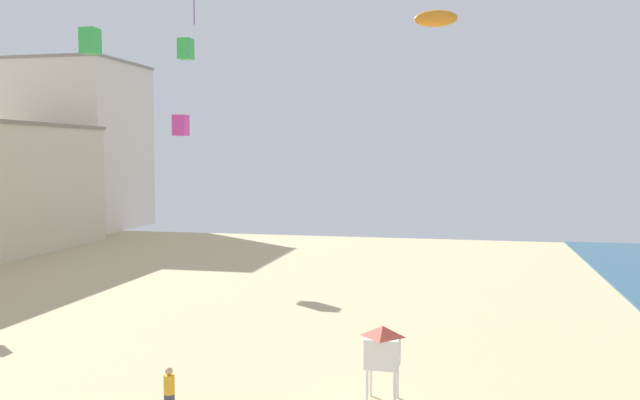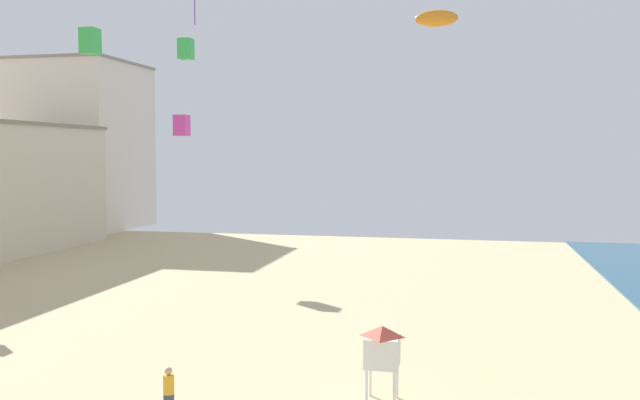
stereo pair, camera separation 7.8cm
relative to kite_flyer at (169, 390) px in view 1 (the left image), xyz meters
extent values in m
cube|color=silver|center=(-33.16, 47.87, 8.05)|extent=(12.08, 12.19, 17.93)
cube|color=gray|center=(-33.16, 47.87, 17.16)|extent=(12.32, 12.44, 0.30)
cylinder|color=gold|center=(0.00, 0.00, 0.18)|extent=(0.34, 0.34, 0.60)
sphere|color=tan|center=(0.00, 0.00, 0.60)|extent=(0.24, 0.24, 0.24)
cylinder|color=white|center=(5.79, 2.42, -0.32)|extent=(0.10, 0.10, 1.20)
cylinder|color=white|center=(6.69, 2.42, -0.32)|extent=(0.10, 0.10, 1.20)
cylinder|color=white|center=(5.79, 3.32, -0.32)|extent=(0.10, 0.10, 1.20)
cylinder|color=white|center=(6.69, 3.32, -0.32)|extent=(0.10, 0.10, 1.20)
cube|color=white|center=(6.24, 2.87, 0.78)|extent=(1.10, 1.10, 1.00)
pyramid|color=#D14C3D|center=(6.24, 2.87, 1.46)|extent=(1.10, 1.10, 0.35)
cube|color=#DB3D9E|center=(-10.86, 25.31, 9.29)|extent=(0.93, 0.93, 1.46)
cylinder|color=#63278B|center=(-6.14, 16.79, 15.18)|extent=(0.05, 0.05, 1.40)
cube|color=green|center=(-4.16, 2.87, 11.23)|extent=(0.57, 0.57, 0.90)
cube|color=green|center=(-2.40, 7.05, 11.53)|extent=(0.53, 0.53, 0.84)
ellipsoid|color=orange|center=(7.21, 16.13, 14.11)|extent=(2.17, 0.60, 0.84)
camera|label=1|loc=(8.87, -18.63, 7.25)|focal=37.51mm
camera|label=2|loc=(8.95, -18.61, 7.25)|focal=37.51mm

